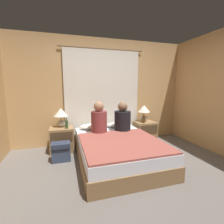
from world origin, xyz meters
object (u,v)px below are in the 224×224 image
at_px(pillow_left, 93,126).
at_px(beer_bottle_on_right_stand, 144,119).
at_px(nightstand_left, 62,139).
at_px(lamp_left, 61,115).
at_px(nightstand_right, 145,132).
at_px(beer_bottle_on_left_stand, 67,124).
at_px(backpack_on_floor, 61,150).
at_px(lamp_right, 144,111).
at_px(bed, 117,149).
at_px(pillow_right, 118,124).
at_px(person_left_in_bed, 99,120).
at_px(person_right_in_bed, 123,119).

bearing_deg(pillow_left, beer_bottle_on_right_stand, -7.40).
relative_size(nightstand_left, lamp_left, 1.27).
distance_m(nightstand_left, lamp_left, 0.52).
xyz_separation_m(nightstand_right, beer_bottle_on_left_stand, (-1.87, -0.11, 0.35)).
bearing_deg(backpack_on_floor, lamp_right, 15.91).
bearing_deg(bed, nightstand_right, 37.07).
bearing_deg(lamp_left, pillow_left, -2.26).
xyz_separation_m(bed, nightstand_left, (-0.99, 0.75, 0.05)).
bearing_deg(pillow_left, nightstand_left, -175.92).
xyz_separation_m(lamp_left, pillow_right, (1.30, -0.03, -0.29)).
bearing_deg(lamp_right, backpack_on_floor, -164.09).
distance_m(nightstand_left, beer_bottle_on_left_stand, 0.38).
xyz_separation_m(beer_bottle_on_left_stand, beer_bottle_on_right_stand, (1.77, 0.00, -0.00)).
bearing_deg(nightstand_left, beer_bottle_on_right_stand, -3.27).
xyz_separation_m(pillow_left, person_left_in_bed, (0.07, -0.36, 0.22)).
bearing_deg(beer_bottle_on_left_stand, nightstand_right, 3.28).
distance_m(nightstand_right, lamp_right, 0.52).
bearing_deg(person_left_in_bed, pillow_left, 100.97).
bearing_deg(backpack_on_floor, nightstand_right, 13.90).
bearing_deg(lamp_right, beer_bottle_on_right_stand, -119.20).
distance_m(person_right_in_bed, beer_bottle_on_right_stand, 0.65).
xyz_separation_m(pillow_left, beer_bottle_on_left_stand, (-0.57, -0.16, 0.12)).
distance_m(lamp_left, beer_bottle_on_left_stand, 0.27).
xyz_separation_m(nightstand_right, lamp_right, (-0.00, 0.08, 0.52)).
distance_m(nightstand_left, beer_bottle_on_right_stand, 1.91).
relative_size(pillow_right, person_left_in_bed, 0.88).
bearing_deg(pillow_left, beer_bottle_on_left_stand, -164.73).
relative_size(bed, lamp_left, 4.94).
distance_m(bed, person_left_in_bed, 0.70).
relative_size(pillow_right, person_right_in_bed, 0.91).
height_order(pillow_left, person_left_in_bed, person_left_in_bed).
height_order(bed, nightstand_left, nightstand_left).
distance_m(pillow_left, beer_bottle_on_right_stand, 1.21).
xyz_separation_m(bed, person_right_in_bed, (0.28, 0.43, 0.48)).
distance_m(nightstand_left, backpack_on_floor, 0.50).
bearing_deg(backpack_on_floor, lamp_left, 88.19).
relative_size(person_right_in_bed, beer_bottle_on_left_stand, 2.81).
height_order(nightstand_left, backpack_on_floor, nightstand_left).
xyz_separation_m(person_left_in_bed, backpack_on_floor, (-0.77, -0.18, -0.50)).
relative_size(bed, nightstand_left, 3.89).
xyz_separation_m(person_left_in_bed, beer_bottle_on_left_stand, (-0.64, 0.21, -0.10)).
distance_m(lamp_right, beer_bottle_on_right_stand, 0.27).
relative_size(bed, person_right_in_bed, 3.14).
relative_size(nightstand_left, person_left_in_bed, 0.78).
height_order(nightstand_left, person_right_in_bed, person_right_in_bed).
bearing_deg(lamp_left, backpack_on_floor, -91.81).
xyz_separation_m(nightstand_left, pillow_right, (1.30, 0.05, 0.23)).
distance_m(person_left_in_bed, beer_bottle_on_right_stand, 1.15).
bearing_deg(person_left_in_bed, nightstand_left, 157.27).
bearing_deg(person_left_in_bed, nightstand_right, 14.33).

